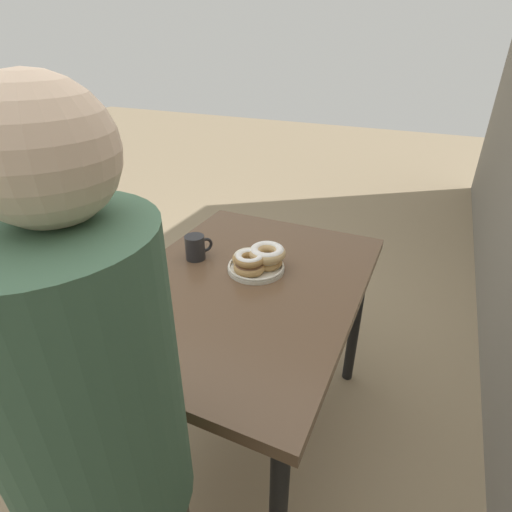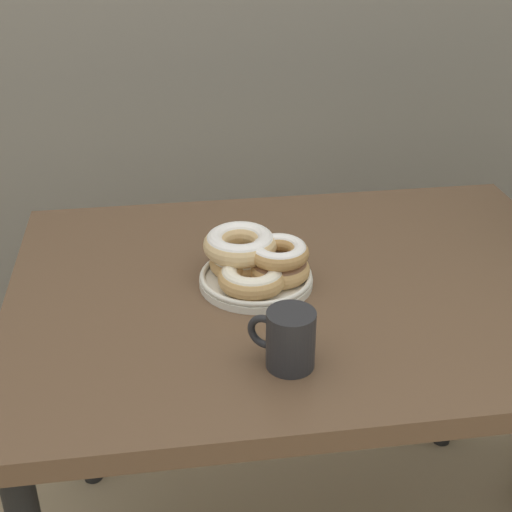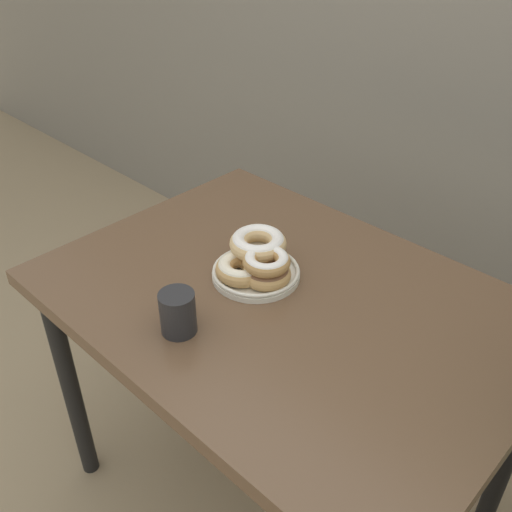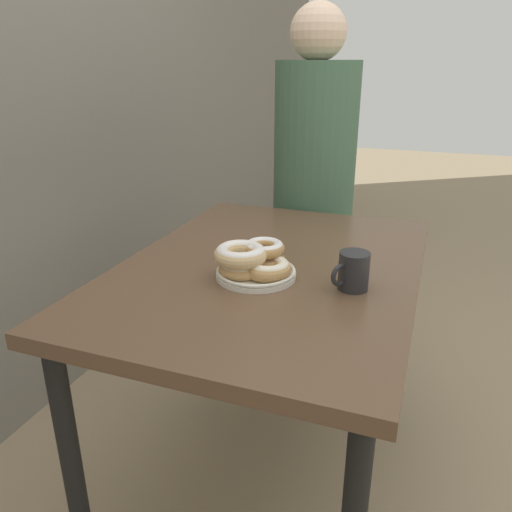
# 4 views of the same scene
# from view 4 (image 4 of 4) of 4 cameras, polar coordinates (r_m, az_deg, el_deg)

# --- Properties ---
(ground_plane) EXTENTS (14.00, 14.00, 0.00)m
(ground_plane) POSITION_cam_4_polar(r_m,az_deg,el_deg) (1.82, 5.54, -24.76)
(ground_plane) COLOR #937F60
(dining_table) EXTENTS (1.11, 0.81, 0.78)m
(dining_table) POSITION_cam_4_polar(r_m,az_deg,el_deg) (1.44, 1.60, -4.14)
(dining_table) COLOR brown
(dining_table) RESTS_ON ground_plane
(donut_plate) EXTENTS (0.23, 0.24, 0.09)m
(donut_plate) POSITION_cam_4_polar(r_m,az_deg,el_deg) (1.31, -0.15, -0.65)
(donut_plate) COLOR silver
(donut_plate) RESTS_ON dining_table
(coffee_mug) EXTENTS (0.10, 0.09, 0.10)m
(coffee_mug) POSITION_cam_4_polar(r_m,az_deg,el_deg) (1.26, 11.01, -1.66)
(coffee_mug) COLOR #232326
(coffee_mug) RESTS_ON dining_table
(person_figure) EXTENTS (0.34, 0.33, 1.52)m
(person_figure) POSITION_cam_4_polar(r_m,az_deg,el_deg) (2.10, 6.62, 7.62)
(person_figure) COLOR brown
(person_figure) RESTS_ON ground_plane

